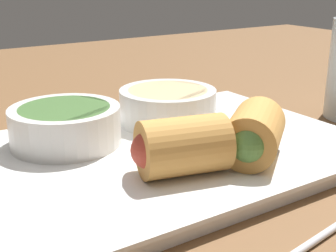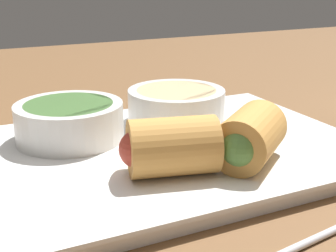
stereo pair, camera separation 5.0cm
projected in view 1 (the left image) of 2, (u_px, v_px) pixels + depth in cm
name	position (u px, v px, depth cm)	size (l,w,h in cm)	color
table_surface	(161.00, 173.00, 41.45)	(180.00, 140.00, 2.00)	brown
serving_plate	(168.00, 153.00, 41.27)	(33.60, 24.03, 1.50)	white
roll_front_left	(253.00, 134.00, 37.09)	(7.86, 7.51, 4.41)	#D19347
roll_front_right	(178.00, 147.00, 34.57)	(7.66, 5.84, 4.41)	#D19347
dipping_bowl_near	(168.00, 104.00, 46.68)	(9.64, 9.64, 3.36)	silver
dipping_bowl_far	(65.00, 124.00, 40.78)	(9.64, 9.64, 3.36)	silver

